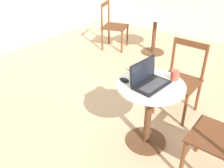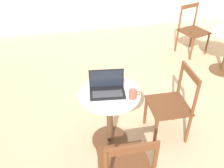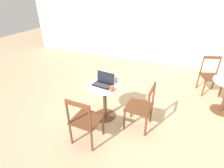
% 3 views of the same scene
% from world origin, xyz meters
% --- Properties ---
extents(ground_plane, '(16.00, 16.00, 0.00)m').
position_xyz_m(ground_plane, '(0.00, 0.00, 0.00)').
color(ground_plane, tan).
extents(cafe_table_near, '(0.64, 0.64, 0.71)m').
position_xyz_m(cafe_table_near, '(-0.24, -0.11, 0.51)').
color(cafe_table_near, '#51331E').
rests_on(cafe_table_near, ground_plane).
extents(chair_near_front, '(0.45, 0.45, 0.88)m').
position_xyz_m(chair_near_front, '(-0.26, -0.82, 0.44)').
color(chair_near_front, brown).
rests_on(chair_near_front, ground_plane).
extents(chair_near_right, '(0.46, 0.46, 0.88)m').
position_xyz_m(chair_near_right, '(0.48, -0.13, 0.44)').
color(chair_near_right, brown).
rests_on(chair_near_right, ground_plane).
extents(chair_mid_back, '(0.55, 0.55, 0.88)m').
position_xyz_m(chair_mid_back, '(1.71, 1.74, 0.44)').
color(chair_mid_back, brown).
rests_on(chair_mid_back, ground_plane).
extents(laptop, '(0.39, 0.27, 0.22)m').
position_xyz_m(laptop, '(-0.27, -0.09, 0.76)').
color(laptop, black).
rests_on(laptop, cafe_table_near).
extents(mouse, '(0.06, 0.10, 0.03)m').
position_xyz_m(mouse, '(-0.35, 0.12, 0.73)').
color(mouse, black).
rests_on(mouse, cafe_table_near).
extents(mug, '(0.12, 0.08, 0.09)m').
position_xyz_m(mug, '(-0.03, -0.25, 0.76)').
color(mug, '#C64C38').
rests_on(mug, cafe_table_near).
extents(drinking_glass, '(0.06, 0.06, 0.10)m').
position_xyz_m(drinking_glass, '(-0.09, 0.11, 0.76)').
color(drinking_glass, silver).
rests_on(drinking_glass, cafe_table_near).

